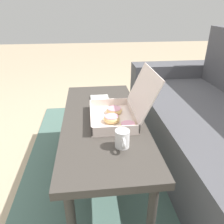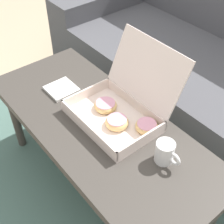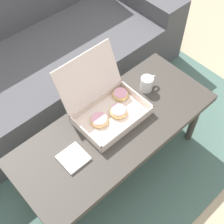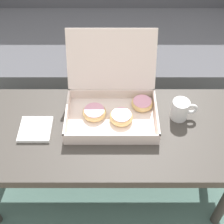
# 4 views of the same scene
# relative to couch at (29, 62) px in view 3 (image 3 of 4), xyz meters

# --- Properties ---
(ground_plane) EXTENTS (12.00, 12.00, 0.00)m
(ground_plane) POSITION_rel_couch_xyz_m (0.00, -0.85, -0.30)
(ground_plane) COLOR tan
(area_rug) EXTENTS (2.33, 1.82, 0.01)m
(area_rug) POSITION_rel_couch_xyz_m (0.00, -0.55, -0.29)
(area_rug) COLOR #4C6B60
(area_rug) RESTS_ON ground_plane
(couch) EXTENTS (2.21, 0.89, 0.92)m
(couch) POSITION_rel_couch_xyz_m (0.00, 0.00, 0.00)
(couch) COLOR #4C4C51
(couch) RESTS_ON ground_plane
(coffee_table) EXTENTS (1.16, 0.49, 0.47)m
(coffee_table) POSITION_rel_couch_xyz_m (0.00, -0.89, 0.12)
(coffee_table) COLOR #3D3833
(coffee_table) RESTS_ON ground_plane
(pastry_box) EXTENTS (0.38, 0.37, 0.30)m
(pastry_box) POSITION_rel_couch_xyz_m (0.04, -0.79, 0.23)
(pastry_box) COLOR silver
(pastry_box) RESTS_ON coffee_table
(coffee_mug) EXTENTS (0.11, 0.07, 0.09)m
(coffee_mug) POSITION_rel_couch_xyz_m (0.31, -0.82, 0.21)
(coffee_mug) COLOR white
(coffee_mug) RESTS_ON coffee_table
(napkin_stack) EXTENTS (0.13, 0.13, 0.01)m
(napkin_stack) POSITION_rel_couch_xyz_m (-0.29, -0.90, 0.17)
(napkin_stack) COLOR white
(napkin_stack) RESTS_ON coffee_table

